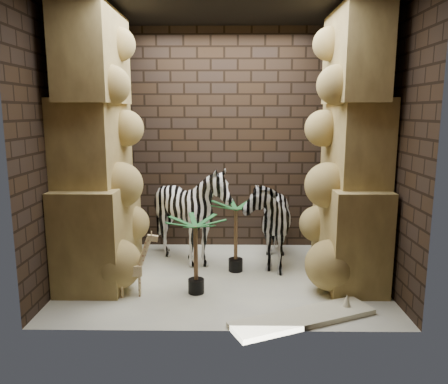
{
  "coord_description": "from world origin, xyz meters",
  "views": [
    {
      "loc": [
        0.07,
        -4.77,
        1.89
      ],
      "look_at": [
        0.01,
        0.15,
        0.98
      ],
      "focal_mm": 34.93,
      "sensor_mm": 36.0,
      "label": 1
    }
  ],
  "objects_px": {
    "palm_back": "(196,255)",
    "surfboard": "(303,318)",
    "giraffe_toy": "(130,264)",
    "zebra_right": "(267,213)",
    "palm_front": "(236,236)",
    "zebra_left": "(191,219)"
  },
  "relations": [
    {
      "from": "palm_back",
      "to": "zebra_left",
      "type": "bearing_deg",
      "value": 98.13
    },
    {
      "from": "zebra_left",
      "to": "palm_front",
      "type": "distance_m",
      "value": 0.63
    },
    {
      "from": "palm_back",
      "to": "surfboard",
      "type": "height_order",
      "value": "palm_back"
    },
    {
      "from": "zebra_left",
      "to": "palm_front",
      "type": "relative_size",
      "value": 1.47
    },
    {
      "from": "palm_back",
      "to": "surfboard",
      "type": "xyz_separation_m",
      "value": [
        1.03,
        -0.61,
        -0.39
      ]
    },
    {
      "from": "giraffe_toy",
      "to": "palm_front",
      "type": "height_order",
      "value": "palm_front"
    },
    {
      "from": "zebra_right",
      "to": "surfboard",
      "type": "xyz_separation_m",
      "value": [
        0.21,
        -1.55,
        -0.63
      ]
    },
    {
      "from": "zebra_left",
      "to": "surfboard",
      "type": "height_order",
      "value": "zebra_left"
    },
    {
      "from": "zebra_right",
      "to": "surfboard",
      "type": "height_order",
      "value": "zebra_right"
    },
    {
      "from": "zebra_right",
      "to": "giraffe_toy",
      "type": "distance_m",
      "value": 1.83
    },
    {
      "from": "giraffe_toy",
      "to": "palm_back",
      "type": "height_order",
      "value": "palm_back"
    },
    {
      "from": "giraffe_toy",
      "to": "palm_back",
      "type": "xyz_separation_m",
      "value": [
        0.67,
        0.08,
        0.06
      ]
    },
    {
      "from": "palm_front",
      "to": "surfboard",
      "type": "relative_size",
      "value": 0.62
    },
    {
      "from": "zebra_left",
      "to": "palm_back",
      "type": "height_order",
      "value": "zebra_left"
    },
    {
      "from": "zebra_left",
      "to": "palm_back",
      "type": "bearing_deg",
      "value": -82.82
    },
    {
      "from": "palm_front",
      "to": "palm_back",
      "type": "xyz_separation_m",
      "value": [
        -0.43,
        -0.65,
        -0.02
      ]
    },
    {
      "from": "zebra_left",
      "to": "giraffe_toy",
      "type": "xyz_separation_m",
      "value": [
        -0.54,
        -0.98,
        -0.22
      ]
    },
    {
      "from": "giraffe_toy",
      "to": "surfboard",
      "type": "xyz_separation_m",
      "value": [
        1.7,
        -0.53,
        -0.32
      ]
    },
    {
      "from": "zebra_right",
      "to": "surfboard",
      "type": "relative_size",
      "value": 0.93
    },
    {
      "from": "zebra_left",
      "to": "palm_front",
      "type": "bearing_deg",
      "value": -25.65
    },
    {
      "from": "zebra_left",
      "to": "giraffe_toy",
      "type": "distance_m",
      "value": 1.15
    },
    {
      "from": "palm_front",
      "to": "palm_back",
      "type": "bearing_deg",
      "value": -123.26
    }
  ]
}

